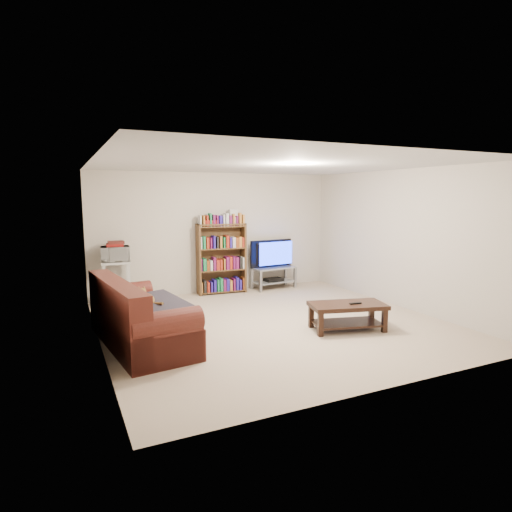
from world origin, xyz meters
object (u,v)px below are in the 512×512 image
tv_stand (274,274)px  bookshelf (221,258)px  coffee_table (347,311)px  sofa (136,322)px

tv_stand → bookshelf: 1.21m
coffee_table → bookshelf: bookshelf is taller
sofa → bookshelf: size_ratio=1.53×
tv_stand → bookshelf: bearing=170.4°
sofa → bookshelf: 3.20m
sofa → coffee_table: (2.90, -0.65, -0.04)m
coffee_table → tv_stand: 2.98m
sofa → tv_stand: sofa is taller
coffee_table → sofa: bearing=-178.2°
sofa → bookshelf: bookshelf is taller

